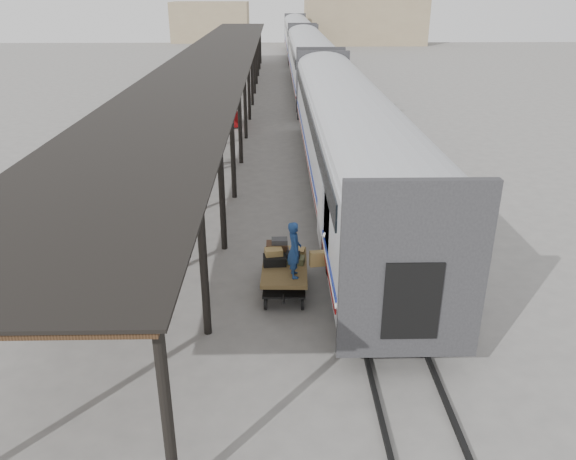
# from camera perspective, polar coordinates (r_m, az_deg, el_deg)

# --- Properties ---
(ground) EXTENTS (160.00, 160.00, 0.00)m
(ground) POSITION_cam_1_polar(r_m,az_deg,el_deg) (16.16, -2.55, -6.38)
(ground) COLOR slate
(ground) RESTS_ON ground
(train) EXTENTS (3.45, 76.01, 4.01)m
(train) POSITION_cam_1_polar(r_m,az_deg,el_deg) (48.19, 2.23, 17.03)
(train) COLOR silver
(train) RESTS_ON ground
(canopy) EXTENTS (4.90, 64.30, 4.15)m
(canopy) POSITION_cam_1_polar(r_m,az_deg,el_deg) (38.42, -7.20, 17.22)
(canopy) COLOR #422B19
(canopy) RESTS_ON ground
(rails) EXTENTS (1.54, 150.00, 0.12)m
(rails) POSITION_cam_1_polar(r_m,az_deg,el_deg) (48.75, 2.17, 13.98)
(rails) COLOR black
(rails) RESTS_ON ground
(building_far) EXTENTS (18.00, 10.00, 8.00)m
(building_far) POSITION_cam_1_polar(r_m,az_deg,el_deg) (93.10, 7.72, 20.72)
(building_far) COLOR tan
(building_far) RESTS_ON ground
(building_left) EXTENTS (12.00, 8.00, 6.00)m
(building_left) POSITION_cam_1_polar(r_m,az_deg,el_deg) (96.72, -7.84, 20.22)
(building_left) COLOR tan
(building_left) RESTS_ON ground
(baggage_cart) EXTENTS (1.33, 2.44, 0.86)m
(baggage_cart) POSITION_cam_1_polar(r_m,az_deg,el_deg) (15.88, -0.35, -4.25)
(baggage_cart) COLOR brown
(baggage_cart) RESTS_ON ground
(suitcase_stack) EXTENTS (1.23, 1.09, 0.58)m
(suitcase_stack) POSITION_cam_1_polar(r_m,az_deg,el_deg) (16.00, -0.72, -2.36)
(suitcase_stack) COLOR #38383B
(suitcase_stack) RESTS_ON baggage_cart
(luggage_tug) EXTENTS (1.22, 1.65, 1.31)m
(luggage_tug) POSITION_cam_1_polar(r_m,az_deg,el_deg) (35.91, -5.92, 11.35)
(luggage_tug) COLOR maroon
(luggage_tug) RESTS_ON ground
(porter) EXTENTS (0.45, 0.62, 1.57)m
(porter) POSITION_cam_1_polar(r_m,az_deg,el_deg) (14.86, 0.65, -2.00)
(porter) COLOR navy
(porter) RESTS_ON baggage_cart
(pedestrian) EXTENTS (1.15, 0.84, 1.82)m
(pedestrian) POSITION_cam_1_polar(r_m,az_deg,el_deg) (27.14, -8.09, 7.98)
(pedestrian) COLOR black
(pedestrian) RESTS_ON ground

